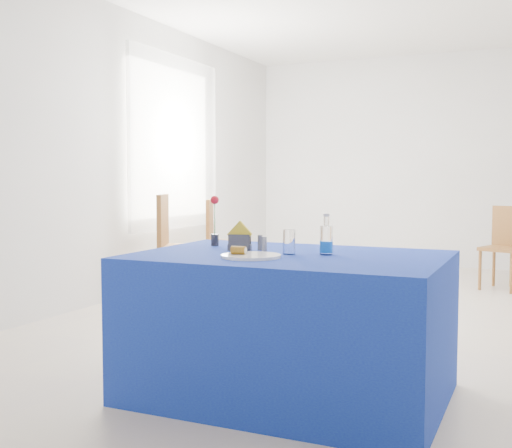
# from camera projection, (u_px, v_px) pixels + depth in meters

# --- Properties ---
(floor) EXTENTS (7.00, 7.00, 0.00)m
(floor) POSITION_uv_depth(u_px,v_px,m) (376.00, 318.00, 5.32)
(floor) COLOR #C0B09F
(floor) RESTS_ON ground
(room_shell) EXTENTS (7.00, 7.00, 7.00)m
(room_shell) POSITION_uv_depth(u_px,v_px,m) (379.00, 106.00, 5.20)
(room_shell) COLOR silver
(room_shell) RESTS_ON ground
(window_pane) EXTENTS (0.04, 1.50, 1.60)m
(window_pane) POSITION_uv_depth(u_px,v_px,m) (171.00, 143.00, 6.95)
(window_pane) COLOR white
(window_pane) RESTS_ON room_shell
(curtain) EXTENTS (0.04, 1.75, 1.85)m
(curtain) POSITION_uv_depth(u_px,v_px,m) (176.00, 143.00, 6.92)
(curtain) COLOR white
(curtain) RESTS_ON room_shell
(plate) EXTENTS (0.30, 0.30, 0.01)m
(plate) POSITION_uv_depth(u_px,v_px,m) (251.00, 256.00, 3.23)
(plate) COLOR white
(plate) RESTS_ON blue_table
(drinking_glass) EXTENTS (0.07, 0.07, 0.13)m
(drinking_glass) POSITION_uv_depth(u_px,v_px,m) (289.00, 242.00, 3.38)
(drinking_glass) COLOR white
(drinking_glass) RESTS_ON blue_table
(salt_shaker) EXTENTS (0.03, 0.03, 0.08)m
(salt_shaker) POSITION_uv_depth(u_px,v_px,m) (264.00, 245.00, 3.46)
(salt_shaker) COLOR gray
(salt_shaker) RESTS_ON blue_table
(pepper_shaker) EXTENTS (0.03, 0.03, 0.08)m
(pepper_shaker) POSITION_uv_depth(u_px,v_px,m) (260.00, 243.00, 3.56)
(pepper_shaker) COLOR slate
(pepper_shaker) RESTS_ON blue_table
(blue_table) EXTENTS (1.60, 1.10, 0.76)m
(blue_table) POSITION_uv_depth(u_px,v_px,m) (289.00, 325.00, 3.41)
(blue_table) COLOR #102195
(blue_table) RESTS_ON floor
(water_bottle) EXTENTS (0.07, 0.07, 0.21)m
(water_bottle) POSITION_uv_depth(u_px,v_px,m) (326.00, 241.00, 3.36)
(water_bottle) COLOR white
(water_bottle) RESTS_ON blue_table
(napkin_holder) EXTENTS (0.15, 0.08, 0.16)m
(napkin_holder) POSITION_uv_depth(u_px,v_px,m) (240.00, 242.00, 3.55)
(napkin_holder) COLOR #3D3D42
(napkin_holder) RESTS_ON blue_table
(rose_vase) EXTENTS (0.05, 0.05, 0.30)m
(rose_vase) POSITION_uv_depth(u_px,v_px,m) (215.00, 222.00, 3.80)
(rose_vase) COLOR #27262B
(rose_vase) RESTS_ON blue_table
(chair_bg_left) EXTENTS (0.50, 0.50, 0.87)m
(chair_bg_left) POSITION_uv_depth(u_px,v_px,m) (506.00, 241.00, 6.71)
(chair_bg_left) COLOR brown
(chair_bg_left) RESTS_ON floor
(chair_win_a) EXTENTS (0.59, 0.59, 1.01)m
(chair_win_a) POSITION_uv_depth(u_px,v_px,m) (175.00, 239.00, 6.14)
(chair_win_a) COLOR brown
(chair_win_a) RESTS_ON floor
(chair_win_b) EXTENTS (0.54, 0.54, 0.94)m
(chair_win_b) POSITION_uv_depth(u_px,v_px,m) (219.00, 236.00, 6.98)
(chair_win_b) COLOR brown
(chair_win_b) RESTS_ON floor
(banana_pieces) EXTENTS (0.08, 0.05, 0.04)m
(banana_pieces) POSITION_uv_depth(u_px,v_px,m) (239.00, 250.00, 3.24)
(banana_pieces) COLOR gold
(banana_pieces) RESTS_ON plate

